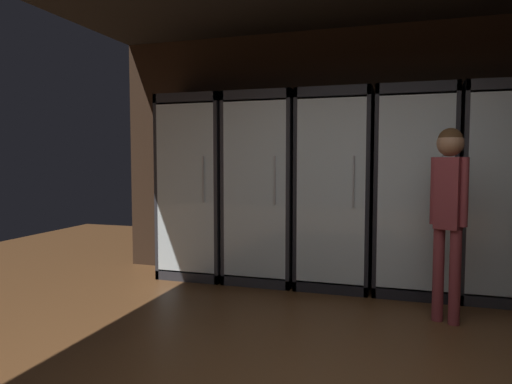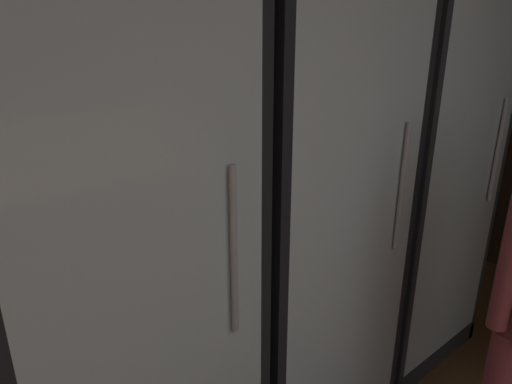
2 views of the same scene
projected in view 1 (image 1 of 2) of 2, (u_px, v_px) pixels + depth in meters
name	position (u px, v px, depth m)	size (l,w,h in m)	color
wall_back	(371.00, 156.00, 5.12)	(6.00, 0.06, 2.80)	black
cooler_far_left	(198.00, 189.00, 5.44)	(0.76, 0.62, 2.09)	#2B2B30
cooler_left	(263.00, 190.00, 5.20)	(0.76, 0.62, 2.09)	#2B2B30
cooler_center	(335.00, 192.00, 4.97)	(0.76, 0.62, 2.09)	black
cooler_right	(414.00, 193.00, 4.73)	(0.76, 0.62, 2.09)	black
cooler_far_right	(501.00, 195.00, 4.49)	(0.76, 0.62, 2.09)	#2B2B30
shopper_near	(449.00, 198.00, 3.83)	(0.28, 0.21, 1.62)	brown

